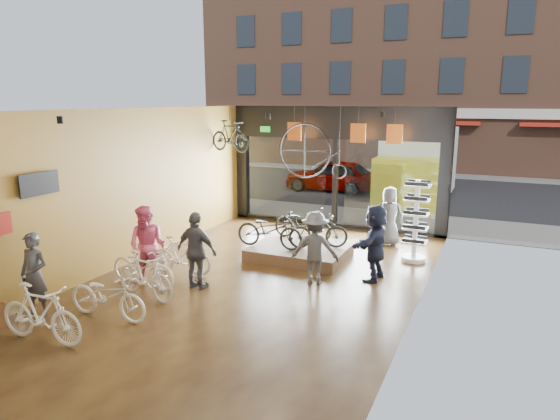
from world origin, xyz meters
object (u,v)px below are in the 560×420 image
Objects in this scene: floor_bike_1 at (41,314)px; hung_bike at (230,136)px; display_bike_mid at (318,231)px; customer_1 at (148,246)px; customer_2 at (197,251)px; customer_3 at (315,248)px; floor_bike_3 at (145,276)px; display_platform at (299,252)px; customer_0 at (34,275)px; floor_bike_4 at (143,266)px; display_bike_left at (270,230)px; penny_farthing at (315,153)px; customer_5 at (375,243)px; street_car at (333,175)px; sunglasses_rack at (416,221)px; floor_bike_2 at (108,295)px; display_bike_right at (303,223)px; box_truck at (416,167)px; floor_bike_5 at (180,256)px; customer_4 at (389,216)px.

hung_bike reaches higher than floor_bike_1.
hung_bike is (-3.48, 1.69, 2.17)m from display_bike_mid.
customer_1 is 1.05× the size of customer_2.
customer_2 is 2.56m from customer_3.
display_bike_mid is 0.93× the size of customer_3.
floor_bike_3 is 1.08× the size of display_bike_mid.
customer_0 is (-3.22, -5.26, 0.65)m from display_platform.
floor_bike_1 reaches higher than floor_bike_4.
display_bike_left is at bearing 56.78° from customer_0.
customer_2 is 0.85× the size of penny_farthing.
customer_5 is at bearing -43.20° from floor_bike_1.
customer_3 is (3.26, -11.12, 0.10)m from street_car.
penny_farthing reaches higher than sunglasses_rack.
street_car is 9.86m from display_platform.
floor_bike_4 is at bearing 15.55° from floor_bike_2.
customer_2 is 1.04× the size of customer_3.
floor_bike_2 is 5.73m from customer_5.
display_bike_left is 1.07× the size of display_bike_right.
box_truck is 4.30× the size of display_bike_right.
hung_bike is at bearing 2.16° from floor_bike_1.
floor_bike_3 is at bearing 177.68° from floor_bike_5.
sunglasses_rack is at bearing 19.95° from display_platform.
floor_bike_4 is (-0.48, 1.59, 0.00)m from floor_bike_2.
penny_farthing is 2.67m from hung_bike.
penny_farthing is (1.86, 8.11, 1.99)m from floor_bike_1.
floor_bike_3 is at bearing -67.34° from customer_1.
customer_3 is (-0.51, -10.12, -0.60)m from box_truck.
display_bike_mid is at bearing -67.05° from penny_farthing.
street_car is 9.89m from display_bike_mid.
display_platform is 0.98m from display_bike_left.
customer_4 is (2.02, 1.42, 0.09)m from display_bike_right.
customer_3 reaches higher than floor_bike_2.
floor_bike_1 reaches higher than floor_bike_3.
sunglasses_rack reaches higher than customer_5.
street_car is 1.73× the size of display_platform.
floor_bike_3 is 0.91× the size of display_bike_left.
penny_farthing is at bearing 11.09° from display_bike_right.
floor_bike_4 is 4.39m from display_bike_mid.
penny_farthing reaches higher than floor_bike_1.
customer_0 is (-1.33, -0.44, 0.35)m from floor_bike_2.
customer_5 is at bearing -118.64° from display_bike_right.
floor_bike_5 reaches higher than display_platform.
customer_4 is at bearing -29.43° from floor_bike_2.
floor_bike_3 is at bearing 22.89° from customer_3.
floor_bike_2 is 4.62m from display_bike_left.
floor_bike_5 is at bearing -108.21° from box_truck.
display_platform is 1.45× the size of customer_4.
sunglasses_rack is at bearing -19.81° from penny_farthing.
customer_3 is 4.25m from penny_farthing.
penny_farthing reaches higher than display_bike_right.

